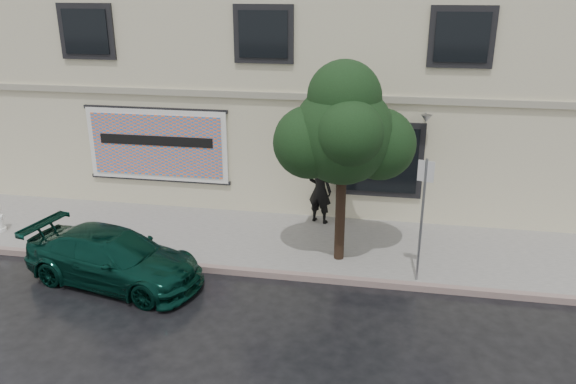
# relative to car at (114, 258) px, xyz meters

# --- Properties ---
(ground) EXTENTS (90.00, 90.00, 0.00)m
(ground) POSITION_rel_car_xyz_m (2.60, -0.66, -0.61)
(ground) COLOR black
(ground) RESTS_ON ground
(sidewalk) EXTENTS (20.00, 3.50, 0.15)m
(sidewalk) POSITION_rel_car_xyz_m (2.60, 2.59, -0.54)
(sidewalk) COLOR #9E9A96
(sidewalk) RESTS_ON ground
(curb) EXTENTS (20.00, 0.18, 0.16)m
(curb) POSITION_rel_car_xyz_m (2.60, 0.84, -0.54)
(curb) COLOR gray
(curb) RESTS_ON ground
(building) EXTENTS (20.00, 8.12, 7.00)m
(building) POSITION_rel_car_xyz_m (2.60, 8.33, 2.89)
(building) COLOR beige
(building) RESTS_ON ground
(billboard) EXTENTS (4.30, 0.16, 2.20)m
(billboard) POSITION_rel_car_xyz_m (-0.60, 4.26, 1.44)
(billboard) COLOR white
(billboard) RESTS_ON ground
(car) EXTENTS (4.49, 2.68, 1.22)m
(car) POSITION_rel_car_xyz_m (0.00, 0.00, 0.00)
(car) COLOR #072D24
(car) RESTS_ON ground
(pedestrian) EXTENTS (0.78, 0.64, 1.86)m
(pedestrian) POSITION_rel_car_xyz_m (4.21, 3.94, 0.47)
(pedestrian) COLOR black
(pedestrian) RESTS_ON sidewalk
(umbrella) EXTENTS (1.10, 1.10, 0.80)m
(umbrella) POSITION_rel_car_xyz_m (4.21, 3.94, 1.79)
(umbrella) COLOR black
(umbrella) RESTS_ON pedestrian
(street_tree) EXTENTS (2.31, 2.31, 4.27)m
(street_tree) POSITION_rel_car_xyz_m (4.95, 1.80, 2.63)
(street_tree) COLOR black
(street_tree) RESTS_ON sidewalk
(sign_pole) EXTENTS (0.34, 0.13, 2.85)m
(sign_pole) POSITION_rel_car_xyz_m (6.78, 1.04, 1.23)
(sign_pole) COLOR gray
(sign_pole) RESTS_ON sidewalk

